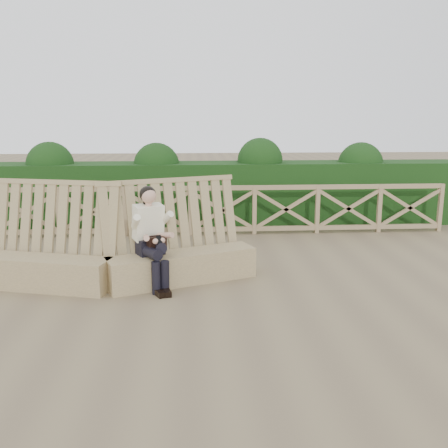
{
  "coord_description": "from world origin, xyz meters",
  "views": [
    {
      "loc": [
        -0.72,
        -7.37,
        2.56
      ],
      "look_at": [
        -0.18,
        0.4,
        0.9
      ],
      "focal_mm": 40.0,
      "sensor_mm": 36.0,
      "label": 1
    }
  ],
  "objects": [
    {
      "name": "guardrail",
      "position": [
        0.0,
        3.5,
        0.55
      ],
      "size": [
        10.1,
        0.09,
        1.1
      ],
      "color": "#8F7953",
      "rests_on": "ground"
    },
    {
      "name": "ground",
      "position": [
        0.0,
        0.0,
        0.0
      ],
      "size": [
        60.0,
        60.0,
        0.0
      ],
      "primitive_type": "plane",
      "color": "brown",
      "rests_on": "ground"
    },
    {
      "name": "hedge",
      "position": [
        0.0,
        4.7,
        0.75
      ],
      "size": [
        12.0,
        1.2,
        1.5
      ],
      "primitive_type": "cube",
      "color": "black",
      "rests_on": "ground"
    },
    {
      "name": "bench",
      "position": [
        -1.98,
        0.27,
        0.41
      ],
      "size": [
        4.65,
        1.56,
        1.62
      ],
      "rotation": [
        0.0,
        0.0,
        0.08
      ],
      "color": "olive",
      "rests_on": "ground"
    },
    {
      "name": "woman",
      "position": [
        -1.31,
        0.1,
        0.83
      ],
      "size": [
        0.66,
        0.99,
        1.55
      ],
      "rotation": [
        0.0,
        0.0,
        0.46
      ],
      "color": "black",
      "rests_on": "ground"
    }
  ]
}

